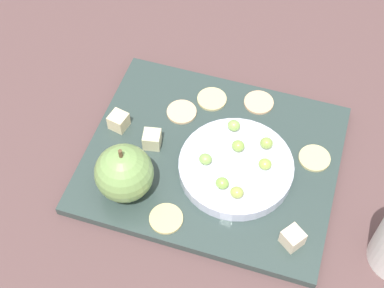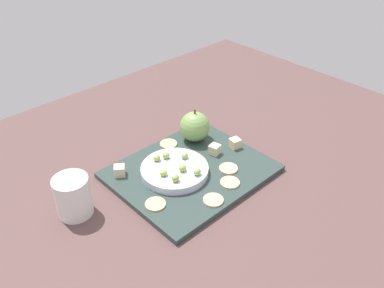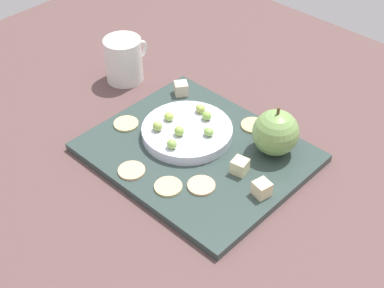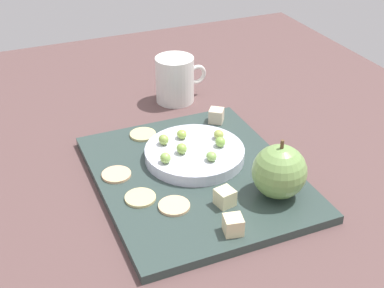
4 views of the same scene
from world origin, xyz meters
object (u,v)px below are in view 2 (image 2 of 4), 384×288
at_px(cracker_2, 213,200).
at_px(grape_0, 183,168).
at_px(cheese_cube_1, 235,143).
at_px(grape_2, 185,156).
at_px(apple_whole, 195,127).
at_px(grape_1, 166,155).
at_px(cracker_0, 230,182).
at_px(cracker_1, 155,204).
at_px(grape_5, 197,172).
at_px(cheese_cube_2, 120,171).
at_px(cracker_4, 167,144).
at_px(cheese_cube_0, 215,149).
at_px(grape_4, 164,173).
at_px(platter, 191,172).
at_px(grape_6, 175,178).
at_px(cracker_3, 228,168).
at_px(cup, 73,196).
at_px(serving_dish, 175,170).
at_px(grape_3, 157,158).

relative_size(cracker_2, grape_0, 2.49).
relative_size(cheese_cube_1, grape_2, 1.36).
relative_size(apple_whole, grape_0, 4.36).
bearing_deg(grape_1, cracker_0, -68.61).
distance_m(cracker_1, grape_5, 0.12).
bearing_deg(apple_whole, cheese_cube_1, -62.90).
bearing_deg(cracker_2, cheese_cube_2, 113.92).
height_order(cracker_1, cracker_4, same).
distance_m(cheese_cube_0, grape_5, 0.12).
bearing_deg(cheese_cube_2, grape_2, -28.80).
bearing_deg(cheese_cube_1, grape_4, 175.35).
height_order(platter, grape_4, grape_4).
bearing_deg(cheese_cube_2, grape_6, -62.53).
bearing_deg(cracker_0, grape_0, 125.96).
distance_m(cracker_1, grape_6, 0.07).
distance_m(cracker_2, cracker_3, 0.12).
distance_m(cracker_3, cup, 0.36).
xyz_separation_m(apple_whole, cracker_3, (-0.03, -0.15, -0.04)).
height_order(grape_1, cup, cup).
bearing_deg(grape_2, grape_5, -108.96).
distance_m(serving_dish, grape_6, 0.05).
bearing_deg(grape_5, cheese_cube_0, 24.24).
height_order(cheese_cube_2, grape_3, grape_3).
distance_m(grape_2, grape_3, 0.07).
bearing_deg(grape_0, grape_2, 40.68).
bearing_deg(cheese_cube_2, cheese_cube_0, -22.46).
bearing_deg(grape_2, cracker_4, 76.30).
xyz_separation_m(serving_dish, grape_2, (0.04, 0.01, 0.02)).
relative_size(platter, cracker_3, 7.86).
relative_size(cheese_cube_0, grape_3, 1.36).
bearing_deg(apple_whole, grape_2, -145.38).
bearing_deg(cheese_cube_1, cup, 168.69).
bearing_deg(cup, cheese_cube_1, -11.31).
bearing_deg(cracker_3, platter, 137.22).
height_order(cracker_2, grape_4, grape_4).
relative_size(cheese_cube_0, grape_6, 1.36).
relative_size(serving_dish, grape_5, 8.82).
distance_m(cracker_3, grape_2, 0.11).
bearing_deg(cracker_1, cup, 139.15).
xyz_separation_m(platter, cracker_0, (0.03, -0.10, 0.01)).
xyz_separation_m(cheese_cube_2, cracker_2, (0.09, -0.21, -0.01)).
relative_size(cheese_cube_2, grape_4, 1.36).
relative_size(serving_dish, cheese_cube_1, 6.50).
bearing_deg(cheese_cube_1, cracker_3, -147.14).
bearing_deg(grape_4, grape_6, -79.75).
height_order(cracker_4, grape_5, grape_5).
relative_size(cheese_cube_1, cracker_1, 0.55).
distance_m(cheese_cube_0, cheese_cube_1, 0.06).
bearing_deg(grape_3, grape_0, -76.45).
bearing_deg(cracker_1, cheese_cube_1, 5.73).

